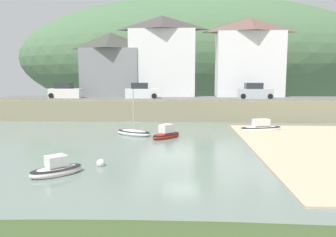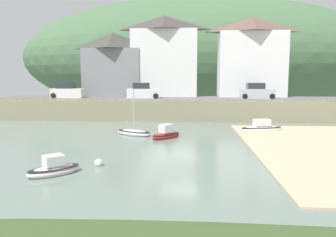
{
  "view_description": "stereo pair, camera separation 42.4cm",
  "coord_description": "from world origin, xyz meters",
  "px_view_note": "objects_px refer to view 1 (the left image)",
  "views": [
    {
      "loc": [
        0.15,
        -22.12,
        5.28
      ],
      "look_at": [
        -1.2,
        6.61,
        1.6
      ],
      "focal_mm": 36.12,
      "sensor_mm": 36.0,
      "label": 1
    },
    {
      "loc": [
        0.57,
        -22.09,
        5.28
      ],
      "look_at": [
        -1.2,
        6.61,
        1.6
      ],
      "focal_mm": 36.12,
      "sensor_mm": 36.0,
      "label": 2
    }
  ],
  "objects_px": {
    "sailboat_blue_trim": "(261,128)",
    "mooring_buoy": "(101,163)",
    "waterfront_building_left": "(111,64)",
    "sailboat_tall_mast": "(166,134)",
    "waterfront_building_centre": "(162,56)",
    "parked_car_end_of_row": "(255,92)",
    "fishing_boat_green": "(134,133)",
    "parked_car_by_wall": "(141,92)",
    "parked_car_near_slipway": "(65,92)",
    "waterfront_building_right": "(249,57)",
    "sailboat_far_left": "(56,169)"
  },
  "relations": [
    {
      "from": "sailboat_blue_trim",
      "to": "mooring_buoy",
      "type": "distance_m",
      "value": 17.76
    },
    {
      "from": "waterfront_building_left",
      "to": "sailboat_tall_mast",
      "type": "distance_m",
      "value": 22.04
    },
    {
      "from": "waterfront_building_centre",
      "to": "parked_car_end_of_row",
      "type": "bearing_deg",
      "value": -20.71
    },
    {
      "from": "fishing_boat_green",
      "to": "parked_car_by_wall",
      "type": "height_order",
      "value": "parked_car_by_wall"
    },
    {
      "from": "fishing_boat_green",
      "to": "parked_car_near_slipway",
      "type": "bearing_deg",
      "value": 158.45
    },
    {
      "from": "sailboat_blue_trim",
      "to": "parked_car_by_wall",
      "type": "relative_size",
      "value": 1.05
    },
    {
      "from": "parked_car_near_slipway",
      "to": "parked_car_end_of_row",
      "type": "distance_m",
      "value": 24.13
    },
    {
      "from": "waterfront_building_left",
      "to": "waterfront_building_right",
      "type": "relative_size",
      "value": 0.83
    },
    {
      "from": "waterfront_building_right",
      "to": "parked_car_end_of_row",
      "type": "height_order",
      "value": "waterfront_building_right"
    },
    {
      "from": "parked_car_near_slipway",
      "to": "parked_car_by_wall",
      "type": "height_order",
      "value": "same"
    },
    {
      "from": "sailboat_tall_mast",
      "to": "sailboat_far_left",
      "type": "relative_size",
      "value": 1.02
    },
    {
      "from": "waterfront_building_right",
      "to": "sailboat_blue_trim",
      "type": "relative_size",
      "value": 2.38
    },
    {
      "from": "waterfront_building_centre",
      "to": "waterfront_building_right",
      "type": "bearing_deg",
      "value": 0.0
    },
    {
      "from": "sailboat_tall_mast",
      "to": "parked_car_near_slipway",
      "type": "distance_m",
      "value": 20.3
    },
    {
      "from": "fishing_boat_green",
      "to": "mooring_buoy",
      "type": "height_order",
      "value": "fishing_boat_green"
    },
    {
      "from": "waterfront_building_right",
      "to": "waterfront_building_left",
      "type": "bearing_deg",
      "value": 180.0
    },
    {
      "from": "sailboat_tall_mast",
      "to": "sailboat_blue_trim",
      "type": "distance_m",
      "value": 9.61
    },
    {
      "from": "waterfront_building_centre",
      "to": "parked_car_by_wall",
      "type": "xyz_separation_m",
      "value": [
        -2.42,
        -4.5,
        -4.77
      ]
    },
    {
      "from": "parked_car_by_wall",
      "to": "parked_car_end_of_row",
      "type": "height_order",
      "value": "same"
    },
    {
      "from": "fishing_boat_green",
      "to": "parked_car_near_slipway",
      "type": "distance_m",
      "value": 17.39
    },
    {
      "from": "sailboat_blue_trim",
      "to": "sailboat_tall_mast",
      "type": "bearing_deg",
      "value": -173.42
    },
    {
      "from": "sailboat_tall_mast",
      "to": "mooring_buoy",
      "type": "relative_size",
      "value": 5.92
    },
    {
      "from": "waterfront_building_centre",
      "to": "waterfront_building_right",
      "type": "xyz_separation_m",
      "value": [
        11.91,
        0.0,
        -0.22
      ]
    },
    {
      "from": "waterfront_building_left",
      "to": "sailboat_tall_mast",
      "type": "xyz_separation_m",
      "value": [
        8.7,
        -19.16,
        -6.55
      ]
    },
    {
      "from": "waterfront_building_right",
      "to": "mooring_buoy",
      "type": "xyz_separation_m",
      "value": [
        -13.76,
        -28.22,
        -7.61
      ]
    },
    {
      "from": "parked_car_end_of_row",
      "to": "mooring_buoy",
      "type": "relative_size",
      "value": 8.1
    },
    {
      "from": "parked_car_end_of_row",
      "to": "parked_car_by_wall",
      "type": "bearing_deg",
      "value": 179.45
    },
    {
      "from": "waterfront_building_centre",
      "to": "mooring_buoy",
      "type": "xyz_separation_m",
      "value": [
        -1.86,
        -28.22,
        -7.83
      ]
    },
    {
      "from": "waterfront_building_right",
      "to": "sailboat_tall_mast",
      "type": "xyz_separation_m",
      "value": [
        -10.4,
        -19.16,
        -7.45
      ]
    },
    {
      "from": "parked_car_end_of_row",
      "to": "mooring_buoy",
      "type": "xyz_separation_m",
      "value": [
        -13.76,
        -23.72,
        -3.05
      ]
    },
    {
      "from": "sailboat_tall_mast",
      "to": "sailboat_blue_trim",
      "type": "xyz_separation_m",
      "value": [
        8.8,
        3.86,
        0.01
      ]
    },
    {
      "from": "waterfront_building_centre",
      "to": "fishing_boat_green",
      "type": "relative_size",
      "value": 2.59
    },
    {
      "from": "sailboat_tall_mast",
      "to": "fishing_boat_green",
      "type": "xyz_separation_m",
      "value": [
        -2.97,
        1.33,
        -0.1
      ]
    },
    {
      "from": "parked_car_near_slipway",
      "to": "parked_car_by_wall",
      "type": "xyz_separation_m",
      "value": [
        9.8,
        0.0,
        0.0
      ]
    },
    {
      "from": "sailboat_blue_trim",
      "to": "waterfront_building_left",
      "type": "bearing_deg",
      "value": 121.72
    },
    {
      "from": "waterfront_building_centre",
      "to": "parked_car_near_slipway",
      "type": "bearing_deg",
      "value": -159.79
    },
    {
      "from": "sailboat_far_left",
      "to": "parked_car_near_slipway",
      "type": "xyz_separation_m",
      "value": [
        -8.45,
        25.6,
        2.91
      ]
    },
    {
      "from": "waterfront_building_centre",
      "to": "parked_car_by_wall",
      "type": "height_order",
      "value": "waterfront_building_centre"
    },
    {
      "from": "waterfront_building_right",
      "to": "mooring_buoy",
      "type": "relative_size",
      "value": 20.78
    },
    {
      "from": "waterfront_building_centre",
      "to": "parked_car_near_slipway",
      "type": "xyz_separation_m",
      "value": [
        -12.23,
        -4.5,
        -4.77
      ]
    },
    {
      "from": "sailboat_blue_trim",
      "to": "parked_car_by_wall",
      "type": "height_order",
      "value": "parked_car_by_wall"
    },
    {
      "from": "parked_car_by_wall",
      "to": "parked_car_near_slipway",
      "type": "bearing_deg",
      "value": 174.93
    },
    {
      "from": "parked_car_near_slipway",
      "to": "mooring_buoy",
      "type": "relative_size",
      "value": 8.23
    },
    {
      "from": "waterfront_building_left",
      "to": "sailboat_far_left",
      "type": "bearing_deg",
      "value": -83.54
    },
    {
      "from": "mooring_buoy",
      "to": "parked_car_end_of_row",
      "type": "bearing_deg",
      "value": 59.88
    },
    {
      "from": "waterfront_building_centre",
      "to": "waterfront_building_left",
      "type": "bearing_deg",
      "value": 180.0
    },
    {
      "from": "waterfront_building_left",
      "to": "parked_car_end_of_row",
      "type": "relative_size",
      "value": 2.13
    },
    {
      "from": "waterfront_building_right",
      "to": "sailboat_far_left",
      "type": "height_order",
      "value": "waterfront_building_right"
    },
    {
      "from": "waterfront_building_right",
      "to": "sailboat_far_left",
      "type": "distance_m",
      "value": 34.75
    },
    {
      "from": "waterfront_building_right",
      "to": "sailboat_tall_mast",
      "type": "distance_m",
      "value": 23.03
    }
  ]
}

